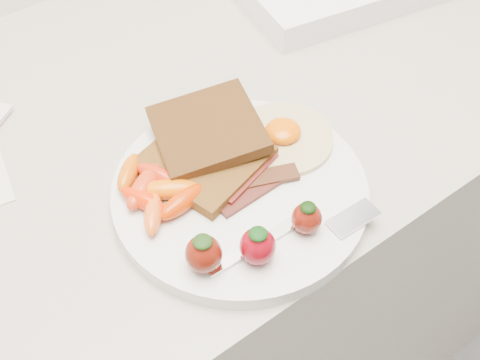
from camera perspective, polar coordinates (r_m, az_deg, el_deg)
counter at (r=1.10m, az=-5.70°, el=-11.13°), size 2.00×0.60×0.90m
plate at (r=0.64m, az=-0.00°, el=-1.11°), size 0.27×0.27×0.02m
toast_lower at (r=0.65m, az=-3.34°, el=2.04°), size 0.14×0.14×0.01m
toast_upper at (r=0.66m, az=-3.11°, el=4.81°), size 0.14×0.14×0.03m
fried_egg at (r=0.67m, az=4.08°, el=4.17°), size 0.15×0.15×0.02m
bacon_strips at (r=0.63m, az=1.26°, el=-0.15°), size 0.10×0.06×0.01m
baby_carrots at (r=0.62m, az=-8.09°, el=-1.02°), size 0.09×0.11×0.02m
strawberries at (r=0.56m, az=0.92°, el=-5.85°), size 0.14×0.06×0.04m
fork at (r=0.59m, az=6.16°, el=-4.72°), size 0.18×0.05×0.00m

